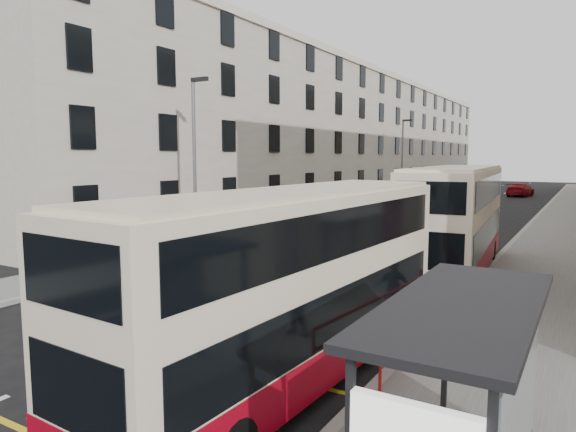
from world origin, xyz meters
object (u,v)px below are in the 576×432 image
Objects in this scene: pedestrian_mid at (498,343)px; car_silver at (460,189)px; street_lamp_far at (403,156)px; double_decker_front at (294,286)px; car_red at (520,189)px; double_decker_rear at (456,220)px; pedestrian_far at (460,298)px; bus_shelter at (467,372)px; car_dark at (470,185)px; white_van at (438,196)px; street_lamp_near at (195,156)px.

pedestrian_mid reaches higher than car_silver.
street_lamp_far reaches higher than double_decker_front.
street_lamp_far is at bearing 70.36° from car_red.
double_decker_rear is at bearing 100.00° from car_red.
street_lamp_far reaches higher than pedestrian_far.
double_decker_rear reaches higher than pedestrian_mid.
car_red is at bearing 63.83° from street_lamp_far.
double_decker_rear reaches higher than car_silver.
pedestrian_mid is 0.98× the size of pedestrian_far.
car_dark is (-13.54, 68.68, -1.40)m from bus_shelter.
double_decker_rear is (-3.34, 14.38, 0.01)m from bus_shelter.
double_decker_front is 1.83× the size of car_red.
pedestrian_far is (-1.35, 2.85, 0.02)m from pedestrian_mid.
pedestrian_mid is at bearing -69.15° from street_lamp_far.
pedestrian_far is at bearing -69.53° from street_lamp_far.
double_decker_rear reaches higher than car_dark.
bus_shelter reaches higher than pedestrian_mid.
bus_shelter is 44.94m from street_lamp_far.
bus_shelter is 0.40× the size of double_decker_rear.
white_van is (-10.11, 37.24, -0.20)m from pedestrian_far.
double_decker_front is 6.18× the size of pedestrian_far.
pedestrian_mid is 55.53m from car_red.
car_red is at bearing 98.47° from pedestrian_mid.
street_lamp_near reaches higher than car_red.
street_lamp_far is 1.48× the size of white_van.
car_red reaches higher than car_dark.
street_lamp_near is 46.26m from car_silver.
car_silver is (2.03, 46.04, -3.96)m from street_lamp_near.
street_lamp_near reaches higher than white_van.
car_dark is at bearing 88.83° from street_lamp_near.
pedestrian_far is 0.30× the size of white_van.
double_decker_front is 2.22× the size of car_dark.
car_dark is 0.82× the size of car_red.
white_van reaches higher than car_dark.
street_lamp_near reaches higher than pedestrian_mid.
pedestrian_far is at bearing -82.45° from car_silver.
street_lamp_far is at bearing -101.84° from car_silver.
street_lamp_near is 1.00× the size of street_lamp_far.
car_dark is at bearing 104.16° from pedestrian_mid.
street_lamp_near and street_lamp_far have the same top height.
street_lamp_near is 2.01× the size of car_silver.
double_decker_front reaches higher than car_silver.
bus_shelter is 1.07× the size of car_silver.
car_dark is at bearing -43.26° from pedestrian_far.
bus_shelter reaches higher than pedestrian_far.
street_lamp_near reaches higher than car_dark.
street_lamp_far is 41.03m from double_decker_front.
car_red is (8.59, 17.48, -3.84)m from street_lamp_far.
double_decker_front is 11.52m from double_decker_rear.
car_silver is (-12.35, 53.79, -0.26)m from pedestrian_mid.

